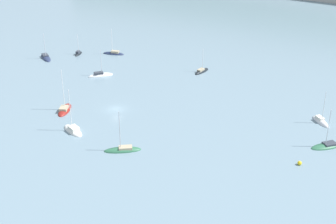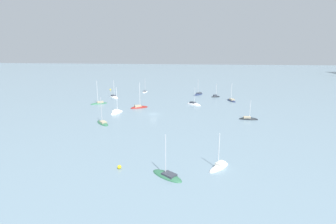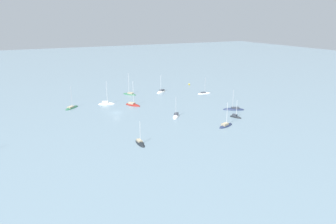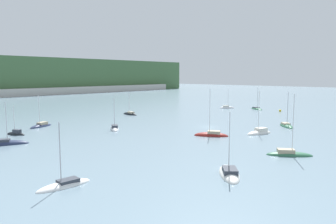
# 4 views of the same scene
# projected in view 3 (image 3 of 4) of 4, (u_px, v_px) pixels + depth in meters

# --- Properties ---
(ground_plane) EXTENTS (600.00, 600.00, 0.00)m
(ground_plane) POSITION_uv_depth(u_px,v_px,m) (116.00, 113.00, 129.18)
(ground_plane) COLOR slate
(sailboat_1) EXTENTS (7.55, 4.62, 9.10)m
(sailboat_1) POSITION_uv_depth(u_px,v_px,m) (226.00, 126.00, 113.28)
(sailboat_1) COLOR #232D4C
(sailboat_1) RESTS_ON ground_plane
(sailboat_2) EXTENTS (6.10, 7.87, 11.39)m
(sailboat_2) POSITION_uv_depth(u_px,v_px,m) (133.00, 105.00, 140.02)
(sailboat_2) COLOR maroon
(sailboat_2) RESTS_ON ground_plane
(sailboat_3) EXTENTS (5.95, 7.09, 8.70)m
(sailboat_3) POSITION_uv_depth(u_px,v_px,m) (176.00, 116.00, 124.16)
(sailboat_3) COLOR silver
(sailboat_3) RESTS_ON ground_plane
(sailboat_4) EXTENTS (7.97, 7.24, 9.48)m
(sailboat_4) POSITION_uv_depth(u_px,v_px,m) (161.00, 92.00, 164.83)
(sailboat_4) COLOR white
(sailboat_4) RESTS_ON ground_plane
(sailboat_5) EXTENTS (8.70, 6.39, 9.11)m
(sailboat_5) POSITION_uv_depth(u_px,v_px,m) (234.00, 110.00, 133.32)
(sailboat_5) COLOR #232D4C
(sailboat_5) RESTS_ON ground_plane
(sailboat_6) EXTENTS (7.52, 4.54, 10.81)m
(sailboat_6) POSITION_uv_depth(u_px,v_px,m) (106.00, 104.00, 141.67)
(sailboat_6) COLOR white
(sailboat_6) RESTS_ON ground_plane
(sailboat_7) EXTENTS (2.03, 6.71, 7.89)m
(sailboat_7) POSITION_uv_depth(u_px,v_px,m) (140.00, 143.00, 97.60)
(sailboat_7) COLOR black
(sailboat_7) RESTS_ON ground_plane
(sailboat_8) EXTENTS (3.23, 5.02, 7.35)m
(sailboat_8) POSITION_uv_depth(u_px,v_px,m) (235.00, 117.00, 123.17)
(sailboat_8) COLOR black
(sailboat_8) RESTS_ON ground_plane
(sailboat_9) EXTENTS (7.16, 2.67, 8.57)m
(sailboat_9) POSITION_uv_depth(u_px,v_px,m) (204.00, 93.00, 161.47)
(sailboat_9) COLOR white
(sailboat_9) RESTS_ON ground_plane
(sailboat_10) EXTENTS (7.34, 6.86, 9.68)m
(sailboat_10) POSITION_uv_depth(u_px,v_px,m) (72.00, 108.00, 135.70)
(sailboat_10) COLOR #2D6647
(sailboat_10) RESTS_ON ground_plane
(sailboat_12) EXTENTS (6.17, 7.63, 11.10)m
(sailboat_12) POSITION_uv_depth(u_px,v_px,m) (130.00, 94.00, 159.52)
(sailboat_12) COLOR #2D6647
(sailboat_12) RESTS_ON ground_plane
(mooring_buoy_1) EXTENTS (0.84, 0.84, 0.84)m
(mooring_buoy_1) POSITION_uv_depth(u_px,v_px,m) (189.00, 84.00, 181.76)
(mooring_buoy_1) COLOR yellow
(mooring_buoy_1) RESTS_ON ground_plane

